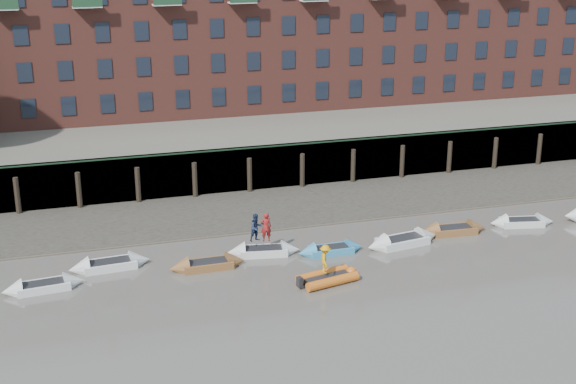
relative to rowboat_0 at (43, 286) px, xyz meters
name	(u,v)px	position (x,y,z in m)	size (l,w,h in m)	color
ground	(398,326)	(16.54, -9.12, -0.22)	(220.00, 220.00, 0.00)	#5B564E
foreshore	(291,206)	(16.54, 8.88, -0.22)	(110.00, 8.00, 0.50)	#3D382F
mud_band	(306,223)	(16.54, 5.48, -0.22)	(110.00, 1.60, 0.10)	#4C4336
river_wall	(274,167)	(16.54, 13.26, 1.37)	(110.00, 1.23, 3.30)	#2D2A26
bank_terrace	(232,124)	(16.54, 26.88, 1.38)	(110.00, 28.00, 3.20)	#5E594D
rowboat_0	(43,286)	(0.00, 0.00, 0.00)	(4.38, 1.64, 1.24)	silver
rowboat_1	(110,265)	(3.64, 1.84, 0.02)	(4.67, 1.66, 1.33)	silver
rowboat_2	(207,265)	(8.97, 0.27, 0.00)	(4.39, 1.32, 1.27)	brown
rowboat_3	(263,251)	(12.52, 1.27, 0.00)	(4.49, 1.96, 1.26)	silver
rowboat_4	(331,250)	(16.42, 0.34, -0.01)	(4.06, 1.19, 1.18)	teal
rowboat_5	(403,241)	(21.03, 0.28, 0.03)	(5.06, 2.18, 1.42)	silver
rowboat_6	(453,230)	(24.90, 1.13, 0.01)	(4.49, 1.57, 1.28)	brown
rowboat_7	(522,222)	(29.84, 1.13, 0.00)	(4.36, 2.04, 1.22)	silver
rib_tender	(330,277)	(15.02, -3.38, 0.04)	(3.55, 2.28, 0.60)	#CF6218
person_rower_a	(266,227)	(12.70, 1.29, 1.51)	(0.65, 0.42, 1.77)	maroon
person_rower_b	(256,228)	(12.16, 1.46, 1.46)	(0.81, 0.63, 1.67)	#19233F
person_rib_crew	(325,259)	(14.77, -3.35, 1.14)	(1.04, 0.60, 1.61)	orange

